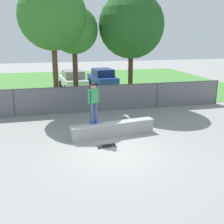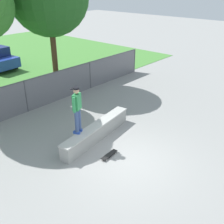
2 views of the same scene
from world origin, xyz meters
name	(u,v)px [view 2 (image 2 of 2)]	position (x,y,z in m)	size (l,w,h in m)	color
ground_plane	(128,161)	(0.00, 0.00, 0.00)	(80.00, 80.00, 0.00)	gray
concrete_ledge	(97,132)	(0.36, 1.93, 0.33)	(4.07, 1.05, 0.65)	#999993
skateboarder	(77,108)	(-0.53, 2.03, 1.69)	(0.55, 0.40, 1.84)	#2647A5
skateboard	(109,155)	(-0.25, 0.70, 0.07)	(0.81, 0.26, 0.09)	black
chainlink_fence	(26,95)	(0.00, 6.36, 0.90)	(17.68, 0.07, 1.63)	#4C4C51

